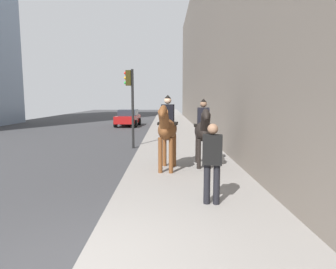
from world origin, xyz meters
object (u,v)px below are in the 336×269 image
mounted_horse_near (167,128)px  mounted_horse_far (203,130)px  car_near_lane (128,117)px  traffic_light_near_curb (131,96)px  pedestrian_greeting (212,158)px

mounted_horse_near → mounted_horse_far: bearing=121.5°
car_near_lane → mounted_horse_far: bearing=18.6°
mounted_horse_far → traffic_light_near_curb: bearing=-142.6°
pedestrian_greeting → traffic_light_near_curb: traffic_light_near_curb is taller
mounted_horse_far → traffic_light_near_curb: (4.18, 2.86, 1.16)m
mounted_horse_far → traffic_light_near_curb: traffic_light_near_curb is taller
car_near_lane → traffic_light_near_curb: (-11.37, -1.62, 1.73)m
mounted_horse_far → pedestrian_greeting: 3.48m
pedestrian_greeting → car_near_lane: 19.47m
car_near_lane → pedestrian_greeting: bearing=15.0°
mounted_horse_far → car_near_lane: mounted_horse_far is taller
pedestrian_greeting → traffic_light_near_curb: 8.19m
mounted_horse_near → car_near_lane: size_ratio=0.60×
mounted_horse_far → car_near_lane: 16.19m
mounted_horse_near → pedestrian_greeting: mounted_horse_near is taller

